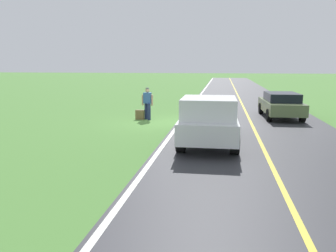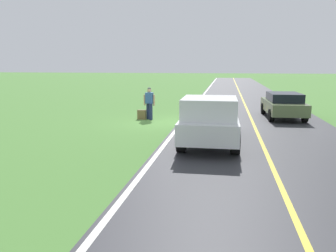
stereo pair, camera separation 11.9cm
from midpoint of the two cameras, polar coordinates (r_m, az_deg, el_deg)
ground_plane at (r=17.43m, az=-1.61°, el=0.66°), size 200.00×200.00×0.00m
road_surface at (r=17.19m, az=13.85°, el=0.23°), size 7.57×120.00×0.00m
lane_edge_line at (r=17.27m, az=1.85°, el=0.59°), size 0.16×117.60×0.00m
lane_centre_line at (r=17.19m, az=13.85°, el=0.24°), size 0.14×117.60×0.00m
hitchhiker_walking at (r=18.21m, az=-3.67°, el=4.18°), size 0.62×0.52×1.75m
suitcase_carried at (r=18.34m, az=-4.98°, el=1.93°), size 0.46×0.21×0.51m
pickup_truck_passing at (r=12.66m, az=6.74°, el=1.33°), size 2.14×5.42×1.82m
sedan_near_oncoming at (r=19.82m, az=18.43°, el=3.52°), size 2.06×4.47×1.41m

